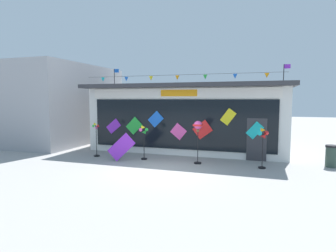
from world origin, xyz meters
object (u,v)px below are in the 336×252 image
at_px(kite_shop_building, 191,117).
at_px(wind_spinner_left, 144,136).
at_px(wind_spinner_center_right, 263,139).
at_px(trash_bin, 332,156).
at_px(wind_spinner_center_left, 198,129).
at_px(display_kite_on_ground, 121,147).
at_px(wind_spinner_far_left, 96,137).

relative_size(kite_shop_building, wind_spinner_left, 6.65).
bearing_deg(wind_spinner_center_right, trash_bin, 23.67).
height_order(wind_spinner_center_left, trash_bin, wind_spinner_center_left).
distance_m(trash_bin, display_kite_on_ground, 9.21).
bearing_deg(kite_shop_building, wind_spinner_center_left, -71.50).
bearing_deg(wind_spinner_center_left, wind_spinner_center_right, -1.14).
xyz_separation_m(kite_shop_building, wind_spinner_left, (-1.33, -3.87, -0.71)).
relative_size(wind_spinner_center_left, trash_bin, 2.05).
height_order(wind_spinner_left, display_kite_on_ground, wind_spinner_left).
relative_size(wind_spinner_far_left, trash_bin, 1.82).
distance_m(wind_spinner_far_left, trash_bin, 10.83).
distance_m(wind_spinner_far_left, display_kite_on_ground, 1.84).
distance_m(wind_spinner_left, wind_spinner_center_right, 5.38).
height_order(wind_spinner_far_left, trash_bin, wind_spinner_far_left).
bearing_deg(display_kite_on_ground, wind_spinner_center_left, 9.80).
bearing_deg(wind_spinner_center_right, wind_spinner_center_left, 178.86).
distance_m(wind_spinner_left, display_kite_on_ground, 1.17).
relative_size(kite_shop_building, wind_spinner_far_left, 6.41).
distance_m(wind_spinner_center_left, trash_bin, 5.77).
relative_size(kite_shop_building, wind_spinner_center_right, 6.36).
bearing_deg(kite_shop_building, wind_spinner_center_right, -44.36).
distance_m(wind_spinner_far_left, wind_spinner_center_right, 7.95).
relative_size(kite_shop_building, trash_bin, 11.64).
height_order(wind_spinner_far_left, wind_spinner_left, wind_spinner_far_left).
distance_m(wind_spinner_center_left, wind_spinner_center_right, 2.76).
bearing_deg(kite_shop_building, display_kite_on_ground, -115.80).
relative_size(wind_spinner_far_left, display_kite_on_ground, 1.38).
xyz_separation_m(wind_spinner_center_left, wind_spinner_center_right, (2.74, -0.05, -0.32)).
height_order(wind_spinner_left, wind_spinner_center_right, wind_spinner_center_right).
xyz_separation_m(wind_spinner_left, wind_spinner_center_right, (5.38, -0.09, 0.09)).
bearing_deg(display_kite_on_ground, wind_spinner_left, 36.94).
bearing_deg(wind_spinner_far_left, wind_spinner_left, 1.49).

